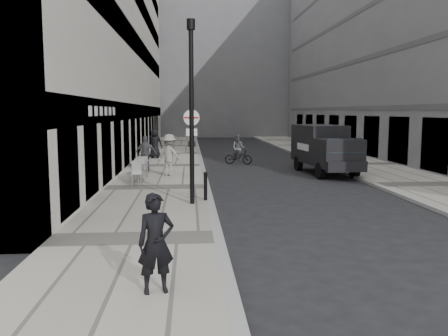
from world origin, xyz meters
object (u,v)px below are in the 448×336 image
(panel_van, at_px, (324,147))
(walking_man, at_px, (156,243))
(cyclist, at_px, (238,153))
(sign_post, at_px, (192,140))
(lamppost, at_px, (191,103))

(panel_van, bearing_deg, walking_man, -120.30)
(panel_van, relative_size, cyclist, 3.00)
(walking_man, distance_m, panel_van, 17.08)
(cyclist, bearing_deg, sign_post, -83.78)
(lamppost, bearing_deg, cyclist, 77.40)
(panel_van, bearing_deg, lamppost, -135.04)
(walking_man, relative_size, lamppost, 0.28)
(lamppost, bearing_deg, sign_post, 90.00)
(walking_man, xyz_separation_m, cyclist, (3.40, 19.95, -0.26))
(lamppost, relative_size, panel_van, 1.11)
(panel_van, distance_m, cyclist, 5.91)
(walking_man, xyz_separation_m, sign_post, (0.63, 8.35, 1.17))
(sign_post, distance_m, cyclist, 12.01)
(walking_man, relative_size, sign_post, 0.53)
(sign_post, height_order, lamppost, lamppost)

